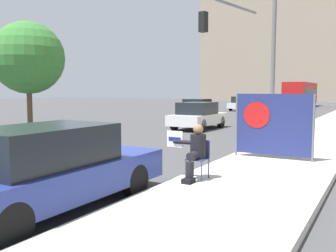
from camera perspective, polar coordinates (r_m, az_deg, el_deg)
ground_plane at (r=7.93m, az=-18.07°, el=-9.99°), size 160.00×160.00×0.00m
sidewalk_curb at (r=20.34m, az=22.94°, el=-0.64°), size 3.02×90.00×0.17m
seated_protester at (r=8.04m, az=4.21°, el=-3.70°), size 0.92×0.77×1.19m
protest_banner at (r=10.87m, az=15.63°, el=0.23°), size 2.20×0.06×1.82m
traffic_light_pole at (r=15.22m, az=11.52°, el=12.26°), size 3.37×3.13×5.51m
parked_car_curbside at (r=6.73m, az=-17.76°, el=-6.27°), size 1.74×4.58×1.48m
car_on_road_nearest at (r=20.31m, az=4.61°, el=1.58°), size 1.81×4.12×1.45m
car_on_road_midblock at (r=29.91m, az=4.55°, el=2.77°), size 1.83×4.10×1.42m
car_on_road_distant at (r=33.85m, az=13.72°, el=2.92°), size 1.89×4.47×1.39m
car_on_road_far_lane at (r=40.10m, az=11.20°, el=3.38°), size 1.74×4.38×1.48m
city_bus_on_road at (r=51.28m, az=19.55°, el=4.77°), size 2.50×10.48×3.11m
street_tree_near_curb at (r=21.52m, az=-20.55°, el=9.68°), size 3.83×3.83×5.73m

